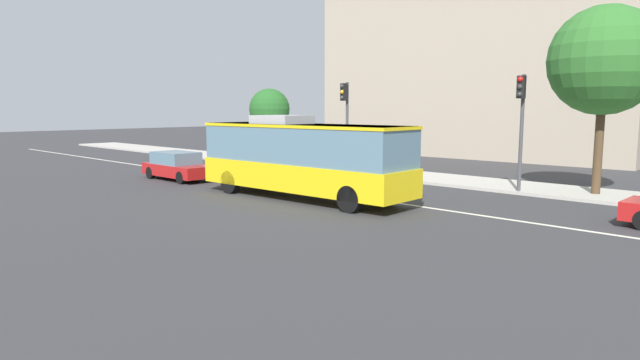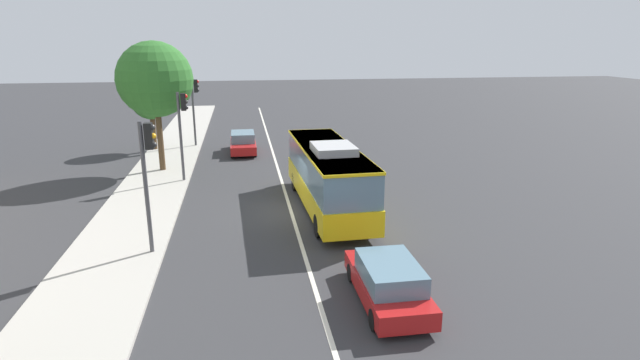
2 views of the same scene
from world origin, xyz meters
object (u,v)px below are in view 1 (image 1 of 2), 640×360
object	(u,v)px
traffic_light_near_corner	(521,113)
traffic_light_mid_block	(345,112)
sedan_red_ahead	(178,166)
transit_bus	(302,155)
street_tree_kerbside_centre	(604,61)
street_tree_kerbside_right	(269,109)

from	to	relation	value
traffic_light_near_corner	traffic_light_mid_block	xyz separation A→B (m)	(-10.20, 0.17, 0.00)
sedan_red_ahead	transit_bus	bearing A→B (deg)	2.06
sedan_red_ahead	traffic_light_near_corner	bearing A→B (deg)	26.79
street_tree_kerbside_centre	street_tree_kerbside_right	world-z (taller)	street_tree_kerbside_centre
transit_bus	sedan_red_ahead	distance (m)	9.17
traffic_light_mid_block	street_tree_kerbside_right	distance (m)	9.83
transit_bus	street_tree_kerbside_centre	distance (m)	13.11
traffic_light_near_corner	street_tree_kerbside_right	distance (m)	19.87
sedan_red_ahead	street_tree_kerbside_right	distance (m)	11.70
traffic_light_near_corner	sedan_red_ahead	bearing A→B (deg)	-68.14
transit_bus	traffic_light_near_corner	size ratio (longest dim) A/B	1.94
transit_bus	traffic_light_mid_block	world-z (taller)	traffic_light_mid_block
traffic_light_near_corner	traffic_light_mid_block	distance (m)	10.20
sedan_red_ahead	street_tree_kerbside_centre	world-z (taller)	street_tree_kerbside_centre
transit_bus	sedan_red_ahead	size ratio (longest dim) A/B	2.24
traffic_light_mid_block	street_tree_kerbside_centre	distance (m)	13.14
traffic_light_near_corner	street_tree_kerbside_centre	bearing A→B (deg)	117.76
traffic_light_mid_block	street_tree_kerbside_centre	xyz separation A→B (m)	(12.87, 1.54, 2.13)
sedan_red_ahead	street_tree_kerbside_right	bearing A→B (deg)	113.76
transit_bus	street_tree_kerbside_centre	size ratio (longest dim) A/B	1.26
street_tree_kerbside_right	sedan_red_ahead	bearing A→B (deg)	-66.32
transit_bus	traffic_light_mid_block	bearing A→B (deg)	117.12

